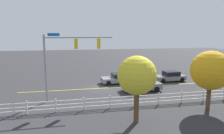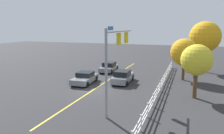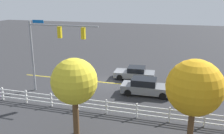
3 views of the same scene
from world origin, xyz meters
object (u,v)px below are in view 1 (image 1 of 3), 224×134
at_px(tree_0, 137,76).
at_px(car_0, 170,76).
at_px(car_1, 141,85).
at_px(tree_2, 211,71).
at_px(car_2, 118,78).

bearing_deg(tree_0, car_0, -126.89).
height_order(car_1, tree_0, tree_0).
relative_size(car_0, car_1, 0.94).
xyz_separation_m(car_1, tree_2, (-3.83, 6.78, 2.78)).
height_order(car_1, car_2, car_1).
xyz_separation_m(tree_0, tree_2, (-7.11, -1.29, -0.11)).
bearing_deg(car_0, tree_2, 78.30).
bearing_deg(car_1, car_2, 112.36).
xyz_separation_m(car_1, tree_0, (3.28, 8.07, 2.89)).
distance_m(car_1, tree_0, 9.18).
xyz_separation_m(car_2, tree_2, (-5.66, 10.94, 2.86)).
distance_m(car_0, car_1, 6.87).
distance_m(car_0, tree_0, 15.21).
bearing_deg(tree_0, car_1, -112.11).
relative_size(car_2, tree_2, 0.85).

